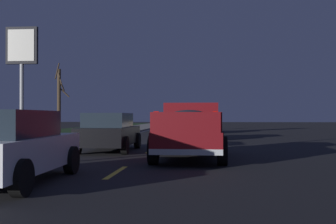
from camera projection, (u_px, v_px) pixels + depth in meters
The scene contains 11 objects.
ground at pixel (171, 138), 27.20m from camera, with size 144.00×144.00×0.00m, color black.
sidewalk_shoulder at pixel (85, 137), 27.71m from camera, with size 108.00×4.00×0.12m, color gray.
grass_verge at pixel (12, 137), 28.15m from camera, with size 108.00×6.00×0.01m, color #1E3819.
lane_markings at pixel (136, 136), 29.15m from camera, with size 108.00×3.54×0.01m.
pickup_truck at pixel (191, 129), 14.01m from camera, with size 5.45×2.33×1.87m.
sedan_white at pixel (7, 146), 8.81m from camera, with size 4.44×2.09×1.54m.
sedan_silver at pixel (200, 126), 25.82m from camera, with size 4.40×2.03×1.54m.
sedan_tan at pixel (197, 124), 35.11m from camera, with size 4.42×2.06×1.54m.
sedan_black at pixel (109, 132), 16.93m from camera, with size 4.41×2.04×1.54m.
gas_price_sign at pixel (22, 55), 24.84m from camera, with size 0.27×1.90×6.70m.
bare_tree_far at pixel (59, 99), 32.08m from camera, with size 2.13×0.89×5.48m.
Camera 1 is at (-0.13, -2.24, 1.42)m, focal length 44.91 mm.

